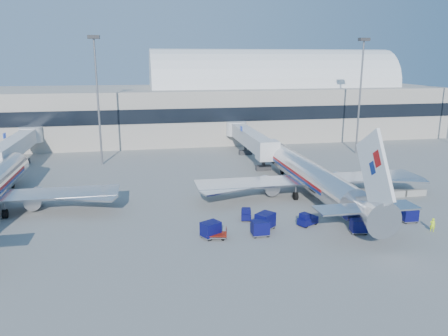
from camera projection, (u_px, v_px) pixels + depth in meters
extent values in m
plane|color=gray|center=(249.00, 212.00, 54.75)|extent=(260.00, 260.00, 0.00)
cube|color=#B2AA9E|center=(87.00, 115.00, 101.98)|extent=(170.00, 28.00, 12.00)
cube|color=black|center=(79.00, 118.00, 88.45)|extent=(170.00, 0.40, 3.00)
cylinder|color=white|center=(272.00, 86.00, 108.87)|extent=(60.00, 18.00, 18.00)
cylinder|color=silver|center=(308.00, 174.00, 61.61)|extent=(3.80, 28.00, 3.80)
sphere|color=silver|center=(277.00, 153.00, 74.94)|extent=(3.72, 3.72, 3.72)
cone|color=silver|center=(369.00, 211.00, 45.32)|extent=(3.80, 6.00, 3.80)
cube|color=#B40D0E|center=(305.00, 170.00, 62.50)|extent=(3.85, 20.16, 0.32)
cube|color=navy|center=(305.00, 173.00, 62.59)|extent=(3.85, 20.16, 0.32)
cube|color=white|center=(375.00, 171.00, 43.78)|extent=(0.35, 7.79, 8.74)
cube|color=silver|center=(366.00, 208.00, 45.75)|extent=(11.00, 3.00, 0.18)
cube|color=silver|center=(310.00, 180.00, 60.80)|extent=(32.00, 5.00, 0.28)
cylinder|color=#B7B7BC|center=(269.00, 185.00, 61.44)|extent=(2.10, 3.80, 2.10)
cylinder|color=#B7B7BC|center=(341.00, 181.00, 63.48)|extent=(2.10, 3.80, 2.10)
cylinder|color=black|center=(282.00, 171.00, 72.68)|extent=(0.40, 0.90, 0.90)
sphere|color=silver|center=(16.00, 164.00, 67.15)|extent=(3.72, 3.72, 3.72)
cylinder|color=#B7B7BC|center=(35.00, 198.00, 55.69)|extent=(2.10, 3.80, 2.10)
cylinder|color=black|center=(12.00, 185.00, 64.89)|extent=(0.40, 0.90, 0.90)
cube|color=silver|center=(249.00, 138.00, 83.75)|extent=(2.70, 24.00, 2.70)
cube|color=silver|center=(267.00, 150.00, 72.13)|extent=(3.40, 3.20, 3.20)
cylinder|color=silver|center=(236.00, 128.00, 94.70)|extent=(4.40, 4.40, 3.00)
cube|color=#2D2D30|center=(264.00, 160.00, 74.76)|extent=(0.50, 0.50, 3.00)
cube|color=#2D2D30|center=(263.00, 168.00, 75.09)|extent=(2.60, 1.00, 0.90)
cube|color=#2D2D30|center=(245.00, 146.00, 87.14)|extent=(0.50, 0.50, 3.00)
cube|color=#2D2D30|center=(245.00, 152.00, 87.47)|extent=(2.60, 1.00, 0.90)
cube|color=navy|center=(241.00, 129.00, 83.02)|extent=(0.12, 1.40, 0.90)
cube|color=silver|center=(16.00, 146.00, 75.96)|extent=(2.70, 24.00, 2.70)
cylinder|color=silver|center=(31.00, 135.00, 86.91)|extent=(4.40, 4.40, 3.00)
cube|color=#2D2D30|center=(0.00, 172.00, 66.98)|extent=(0.50, 0.50, 3.00)
cube|color=#2D2D30|center=(1.00, 180.00, 67.30)|extent=(2.60, 1.00, 0.90)
cube|color=#2D2D30|center=(21.00, 154.00, 79.35)|extent=(0.50, 0.50, 3.00)
cube|color=#2D2D30|center=(22.00, 162.00, 79.68)|extent=(2.60, 1.00, 0.90)
cube|color=navy|center=(4.00, 136.00, 75.23)|extent=(0.12, 1.40, 0.90)
cylinder|color=slate|center=(98.00, 104.00, 76.94)|extent=(0.36, 0.36, 22.00)
cube|color=#2D2D30|center=(94.00, 37.00, 74.19)|extent=(2.00, 1.20, 0.60)
cylinder|color=slate|center=(360.00, 99.00, 86.20)|extent=(0.36, 0.36, 22.00)
cube|color=#2D2D30|center=(364.00, 39.00, 83.46)|extent=(2.00, 1.20, 0.60)
cube|color=#9E9E96|center=(373.00, 195.00, 59.88)|extent=(3.00, 0.55, 0.90)
cube|color=#9E9E96|center=(394.00, 194.00, 60.49)|extent=(3.00, 0.55, 0.90)
cube|color=#9E9E96|center=(416.00, 193.00, 61.10)|extent=(3.00, 0.55, 0.90)
cube|color=#090A48|center=(308.00, 221.00, 50.26)|extent=(2.65, 2.14, 0.77)
cube|color=#090A48|center=(305.00, 216.00, 49.80)|extent=(1.30, 1.34, 0.72)
cylinder|color=black|center=(309.00, 220.00, 51.18)|extent=(0.62, 0.47, 0.58)
cube|color=#090A48|center=(367.00, 215.00, 51.73)|extent=(2.68, 2.82, 0.85)
cube|color=#090A48|center=(362.00, 209.00, 51.90)|extent=(1.52, 1.51, 0.79)
cylinder|color=black|center=(376.00, 218.00, 51.65)|extent=(0.60, 0.64, 0.63)
cube|color=#090A48|center=(246.00, 215.00, 52.25)|extent=(1.67, 2.53, 0.76)
cube|color=#090A48|center=(246.00, 211.00, 51.61)|extent=(1.19, 1.12, 0.71)
cylinder|color=black|center=(242.00, 214.00, 53.11)|extent=(0.35, 0.60, 0.56)
cube|color=#090A48|center=(265.00, 220.00, 48.97)|extent=(2.57, 2.51, 1.64)
cube|color=slate|center=(265.00, 227.00, 49.17)|extent=(2.70, 2.63, 0.11)
cylinder|color=black|center=(264.00, 224.00, 50.15)|extent=(0.46, 0.43, 0.45)
cube|color=#090A48|center=(260.00, 227.00, 47.16)|extent=(1.84, 1.44, 1.47)
cube|color=slate|center=(260.00, 234.00, 47.34)|extent=(1.94, 1.49, 0.10)
cylinder|color=black|center=(265.00, 232.00, 48.01)|extent=(0.41, 0.17, 0.40)
cube|color=#090A48|center=(211.00, 229.00, 46.67)|extent=(2.37, 2.20, 1.53)
cube|color=slate|center=(211.00, 235.00, 46.86)|extent=(2.49, 2.30, 0.11)
cylinder|color=black|center=(213.00, 232.00, 47.75)|extent=(0.45, 0.35, 0.42)
cube|color=#090A48|center=(359.00, 226.00, 47.88)|extent=(1.87, 1.55, 1.36)
cube|color=slate|center=(358.00, 231.00, 48.04)|extent=(1.97, 1.62, 0.09)
cylinder|color=black|center=(362.00, 230.00, 48.57)|extent=(0.39, 0.21, 0.37)
cube|color=#090A48|center=(409.00, 215.00, 51.19)|extent=(1.77, 1.40, 1.38)
cube|color=slate|center=(409.00, 220.00, 51.36)|extent=(1.86, 1.45, 0.09)
cylinder|color=black|center=(411.00, 219.00, 51.96)|extent=(0.39, 0.17, 0.38)
cube|color=slate|center=(217.00, 236.00, 46.53)|extent=(2.32, 1.81, 0.11)
cube|color=maroon|center=(217.00, 234.00, 46.48)|extent=(2.33, 1.86, 0.08)
cylinder|color=black|center=(223.00, 235.00, 47.06)|extent=(0.40, 0.22, 0.38)
imported|color=#B3E818|center=(433.00, 225.00, 48.39)|extent=(0.68, 0.65, 1.57)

